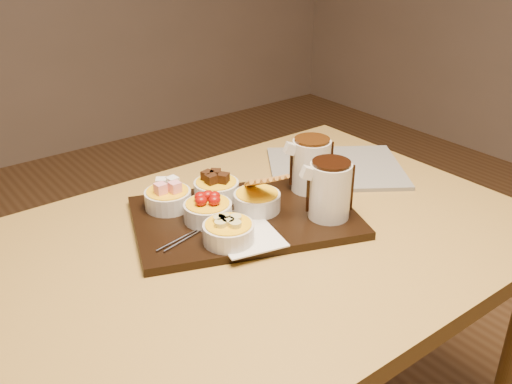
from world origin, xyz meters
TOP-DOWN VIEW (x-y plane):
  - dining_table at (0.00, 0.00)m, footprint 1.20×0.80m
  - serving_board at (0.05, 0.07)m, footprint 0.54×0.44m
  - napkin at (-0.01, -0.02)m, footprint 0.14×0.14m
  - bowl_marshmallows at (-0.07, 0.19)m, footprint 0.10×0.10m
  - bowl_cake at (0.04, 0.17)m, footprint 0.10×0.10m
  - bowl_strawberries at (-0.03, 0.09)m, footprint 0.10×0.10m
  - bowl_biscotti at (0.08, 0.07)m, footprint 0.10×0.10m
  - bowl_bananas at (-0.04, -0.00)m, footprint 0.10×0.10m
  - pitcher_dark_chocolate at (0.18, -0.05)m, footprint 0.11×0.11m
  - pitcher_milk_chocolate at (0.24, 0.07)m, footprint 0.11×0.11m
  - fondue_skewers at (-0.05, 0.07)m, footprint 0.08×0.26m
  - newspaper at (0.39, 0.14)m, footprint 0.42×0.40m

SIDE VIEW (x-z plane):
  - dining_table at x=0.00m, z-range 0.28..1.03m
  - newspaper at x=0.39m, z-range 0.75..0.76m
  - serving_board at x=0.05m, z-range 0.75..0.77m
  - napkin at x=-0.01m, z-range 0.77..0.77m
  - fondue_skewers at x=-0.05m, z-range 0.77..0.78m
  - bowl_marshmallows at x=-0.07m, z-range 0.77..0.81m
  - bowl_cake at x=0.04m, z-range 0.77..0.81m
  - bowl_strawberries at x=-0.03m, z-range 0.77..0.81m
  - bowl_biscotti at x=0.08m, z-range 0.77..0.81m
  - bowl_bananas at x=-0.04m, z-range 0.77..0.81m
  - pitcher_dark_chocolate at x=0.18m, z-range 0.77..0.89m
  - pitcher_milk_chocolate at x=0.24m, z-range 0.77..0.89m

